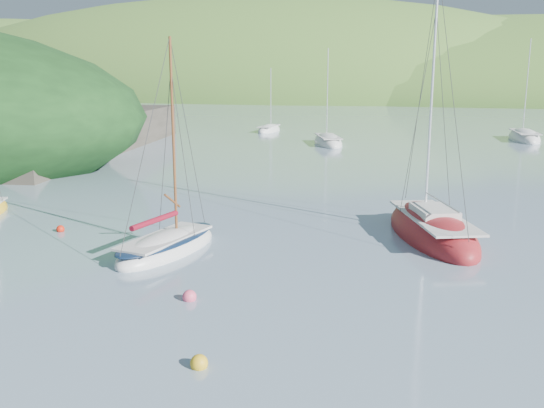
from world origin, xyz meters
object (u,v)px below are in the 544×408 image
(distant_sloop_b, at_px, (524,138))
(distant_sloop_c, at_px, (269,130))
(sloop_red, at_px, (432,232))
(distant_sloop_a, at_px, (328,143))
(daysailer_white, at_px, (167,247))

(distant_sloop_b, relative_size, distant_sloop_c, 1.40)
(sloop_red, distance_m, distant_sloop_a, 36.06)
(distant_sloop_a, height_order, distant_sloop_c, distant_sloop_a)
(distant_sloop_a, bearing_deg, distant_sloop_c, 110.19)
(daysailer_white, height_order, distant_sloop_a, distant_sloop_a)
(daysailer_white, bearing_deg, distant_sloop_b, 78.40)
(distant_sloop_c, bearing_deg, distant_sloop_b, -0.03)
(distant_sloop_a, bearing_deg, sloop_red, -92.32)
(distant_sloop_a, relative_size, distant_sloop_c, 1.25)
(daysailer_white, relative_size, distant_sloop_c, 1.14)
(daysailer_white, relative_size, distant_sloop_b, 0.82)
(sloop_red, height_order, distant_sloop_b, sloop_red)
(daysailer_white, bearing_deg, distant_sloop_a, 100.95)
(distant_sloop_a, distance_m, distant_sloop_c, 14.79)
(daysailer_white, relative_size, distant_sloop_a, 0.91)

